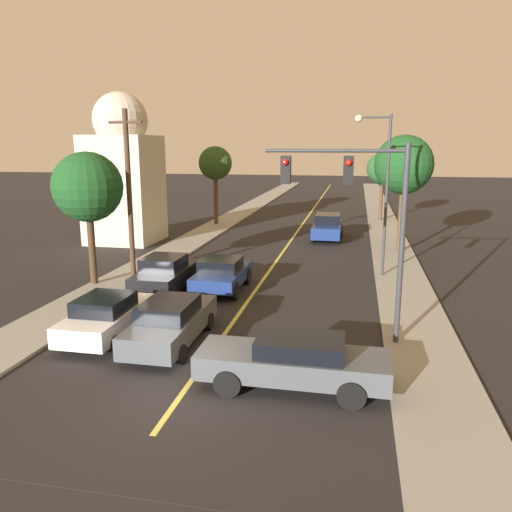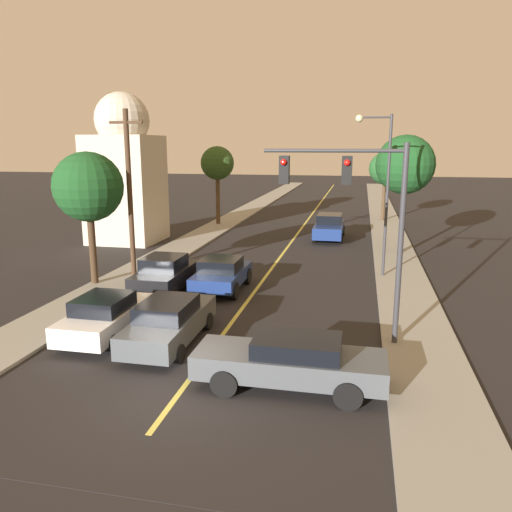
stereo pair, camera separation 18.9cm
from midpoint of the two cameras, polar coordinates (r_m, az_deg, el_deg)
name	(u,v)px [view 1 (the left image)]	position (r m, az deg, el deg)	size (l,w,h in m)	color
ground_plane	(182,394)	(13.96, -8.86, -15.37)	(200.00, 200.00, 0.00)	black
road_surface	(309,215)	(48.18, 6.00, 4.73)	(10.86, 80.00, 0.01)	black
sidewalk_left	(241,212)	(49.24, -1.79, 5.02)	(2.50, 80.00, 0.12)	gray
sidewalk_right	(381,216)	(48.02, 13.99, 4.46)	(2.50, 80.00, 0.12)	gray
car_near_lane_front	(171,322)	(16.94, -10.02, -7.39)	(1.92, 4.78, 1.54)	#474C51
car_near_lane_second	(222,274)	(22.75, -4.18, -2.01)	(2.06, 4.08, 1.53)	navy
car_outer_lane_front	(107,316)	(18.06, -16.96, -6.57)	(1.95, 4.21, 1.49)	white
car_outer_lane_second	(165,274)	(22.74, -10.55, -2.06)	(2.00, 4.23, 1.70)	black
car_far_oncoming	(328,227)	(35.63, 8.04, 3.35)	(2.04, 5.15, 1.75)	navy
car_crossing_right	(294,361)	(13.82, 3.94, -11.88)	(5.18, 1.86, 1.48)	#474C51
traffic_signal_mast	(359,203)	(16.24, 11.35, 6.00)	(4.51, 0.42, 6.47)	#333338
streetlamp_right	(380,176)	(25.11, 13.75, 8.90)	(1.74, 0.36, 7.82)	#333338
utility_pole_left	(129,194)	(24.13, -14.50, 6.87)	(1.60, 0.24, 8.00)	#422D1E
tree_left_near	(88,188)	(24.15, -18.91, 7.40)	(3.18, 3.18, 6.12)	#3D2B1C
tree_left_far	(215,164)	(41.30, -4.81, 10.45)	(2.71, 2.71, 6.32)	#4C3823
tree_right_near	(383,169)	(44.63, 14.17, 9.64)	(2.74, 2.74, 5.81)	#4C3823
tree_right_far	(404,165)	(31.01, 16.37, 9.95)	(3.45, 3.45, 7.00)	#4C3823
domed_building_left	(123,172)	(35.17, -15.09, 9.23)	(4.37, 4.37, 9.93)	#BCB29E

